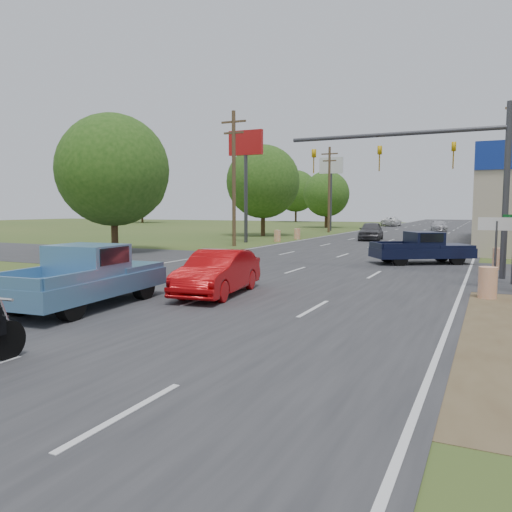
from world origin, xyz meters
The scene contains 24 objects.
main_road centered at (0.00, 40.00, 0.01)m, with size 15.00×180.00×0.02m, color #2D2D30.
cross_road centered at (0.00, 18.00, 0.01)m, with size 120.00×10.00×0.02m, color #2D2D30.
utility_pole_3 centered at (9.50, 49.00, 5.32)m, with size 2.00×0.28×10.00m.
utility_pole_5 centered at (-9.50, 28.00, 5.32)m, with size 2.00×0.28×10.00m.
utility_pole_6 centered at (-9.50, 52.00, 5.32)m, with size 2.00×0.28×10.00m.
tree_0 centered at (-14.00, 20.00, 5.26)m, with size 7.14×7.14×8.84m.
tree_1 centered at (-13.50, 42.00, 5.57)m, with size 7.56×7.56×9.36m.
tree_2 centered at (-14.20, 66.00, 4.95)m, with size 6.72×6.72×8.32m.
tree_4 centered at (-55.00, 75.00, 6.82)m, with size 9.24×9.24×11.44m.
tree_6 centered at (-30.00, 95.00, 6.51)m, with size 8.82×8.82×10.92m.
barrel_0 centered at (8.00, 12.00, 0.50)m, with size 0.56×0.56×1.00m, color orange.
barrel_1 centered at (8.40, 20.50, 0.50)m, with size 0.56×0.56×1.00m, color orange.
barrel_2 centered at (-8.50, 34.00, 0.50)m, with size 0.56×0.56×1.00m, color orange.
barrel_3 centered at (-8.20, 38.00, 0.50)m, with size 0.56×0.56×1.00m, color orange.
pole_sign_left_near centered at (-10.50, 32.00, 7.17)m, with size 3.00×0.35×9.20m.
pole_sign_left_far centered at (-10.50, 56.00, 7.17)m, with size 3.00×0.35×9.20m.
lane_sign centered at (8.20, 14.00, 1.90)m, with size 1.20×0.08×2.52m.
signal_mast centered at (5.82, 17.00, 4.80)m, with size 9.12×0.40×7.00m.
red_convertible centered at (0.00, 8.88, 0.73)m, with size 1.54×4.41×1.45m, color #AF080A.
blue_pickup centered at (-2.45, 5.65, 0.91)m, with size 2.51×5.57×1.80m.
navy_pickup centered at (4.95, 21.44, 0.83)m, with size 5.22×4.27×1.65m.
distant_car_grey centered at (-1.70, 39.38, 0.82)m, with size 1.94×4.82×1.64m, color #4C4C50.
distant_car_silver centered at (1.99, 61.32, 0.65)m, with size 1.81×4.46×1.29m, color #BCBBC1.
distant_car_white centered at (-6.50, 75.91, 0.75)m, with size 2.49×5.39×1.50m, color white.
Camera 1 is at (8.05, -5.19, 2.83)m, focal length 35.00 mm.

